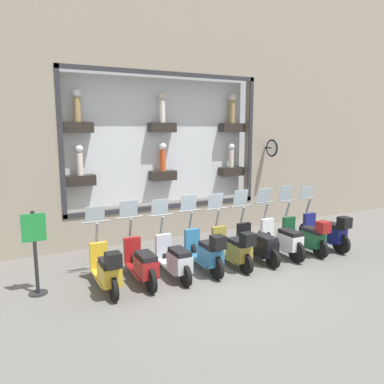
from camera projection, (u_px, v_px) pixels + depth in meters
The scene contains 12 objects.
ground_plane at pixel (228, 278), 8.22m from camera, with size 120.00×120.00×0.00m, color #66635E.
building_facade at pixel (163, 44), 10.46m from camera, with size 1.20×36.00×10.88m.
scooter_navy_0 at pixel (328, 231), 10.16m from camera, with size 1.81×0.61×1.59m.
scooter_green_1 at pixel (307, 235), 9.83m from camera, with size 1.79×0.61×1.68m.
scooter_white_2 at pixel (282, 239), 9.55m from camera, with size 1.81×0.61×1.65m.
scooter_black_3 at pixel (258, 244), 9.22m from camera, with size 1.79×0.60×1.67m.
scooter_olive_4 at pixel (234, 248), 8.82m from camera, with size 1.79×0.60×1.63m.
scooter_teal_5 at pixel (206, 251), 8.49m from camera, with size 1.81×0.60×1.66m.
scooter_silver_6 at pixel (174, 259), 8.22m from camera, with size 1.79×0.60×1.61m.
scooter_red_7 at pixel (142, 263), 7.88m from camera, with size 1.80×0.61×1.65m.
scooter_yellow_8 at pixel (107, 269), 7.49m from camera, with size 1.80×0.61×1.58m.
shop_sign_post at pixel (35, 250), 7.27m from camera, with size 0.36×0.45×1.68m.
Camera 1 is at (-6.60, 4.21, 3.24)m, focal length 35.00 mm.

